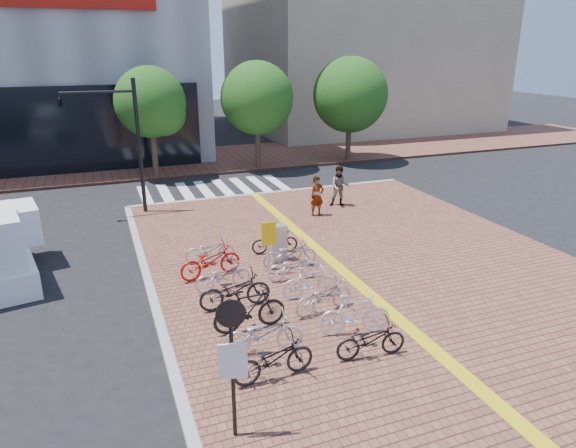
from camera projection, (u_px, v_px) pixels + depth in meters
name	position (u px, v px, depth m)	size (l,w,h in m)	color
ground	(313.00, 318.00, 14.09)	(120.00, 120.00, 0.00)	black
sidewalk	(541.00, 401.00, 10.66)	(14.00, 34.00, 0.15)	brown
tactile_strip	(504.00, 410.00, 10.30)	(0.40, 34.00, 0.01)	gold
kerb_north	(273.00, 193.00, 25.66)	(14.00, 0.25, 0.15)	gray
far_sidewalk	(182.00, 162.00, 32.60)	(70.00, 8.00, 0.15)	brown
building_beige	(357.00, 22.00, 45.41)	(20.00, 18.00, 18.00)	gray
crosswalk	(215.00, 189.00, 26.61)	(7.50, 4.00, 0.01)	silver
street_trees	(274.00, 99.00, 29.84)	(16.20, 4.60, 6.35)	#38281E
bike_0	(274.00, 359.00, 11.12)	(0.66, 1.88, 0.99)	black
bike_1	(263.00, 334.00, 12.06)	(0.67, 1.92, 1.01)	silver
bike_2	(250.00, 309.00, 13.03)	(0.54, 1.93, 1.16)	black
bike_3	(235.00, 290.00, 14.16)	(0.70, 2.01, 1.06)	black
bike_4	(223.00, 276.00, 15.24)	(0.61, 1.74, 0.91)	silver
bike_5	(210.00, 261.00, 16.08)	(0.70, 2.01, 1.05)	red
bike_6	(210.00, 250.00, 17.18)	(0.58, 1.67, 0.88)	silver
bike_7	(371.00, 340.00, 11.92)	(0.60, 1.71, 0.90)	black
bike_8	(355.00, 314.00, 12.84)	(0.53, 1.86, 1.12)	white
bike_9	(324.00, 296.00, 13.96)	(0.63, 1.80, 0.95)	#A9AAAE
bike_10	(310.00, 282.00, 14.72)	(0.47, 1.66, 0.99)	white
bike_11	(293.00, 267.00, 15.89)	(0.58, 1.67, 0.87)	silver
bike_12	(290.00, 254.00, 16.77)	(0.64, 1.82, 0.96)	#A8A8AD
bike_13	(275.00, 241.00, 17.97)	(0.57, 1.64, 0.86)	black
pedestrian_a	(317.00, 196.00, 21.79)	(0.63, 0.41, 1.72)	gray
pedestrian_b	(340.00, 186.00, 23.09)	(0.89, 0.70, 1.84)	#4E5163
utility_box	(277.00, 243.00, 17.29)	(0.58, 0.42, 1.26)	#B1B1B6
yellow_sign	(269.00, 238.00, 16.03)	(0.48, 0.12, 1.76)	#B7B7BC
notice_sign	(232.00, 353.00, 9.02)	(0.53, 0.17, 2.86)	black
traffic_light_pole	(104.00, 123.00, 20.89)	(3.05, 1.18, 5.69)	black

